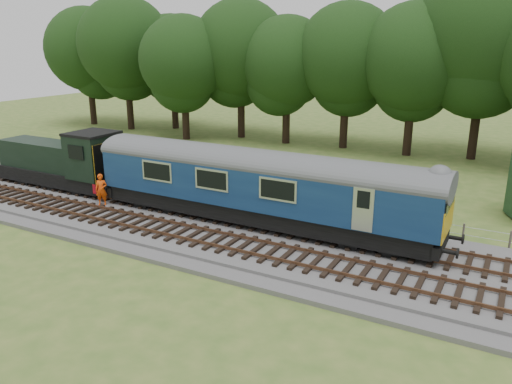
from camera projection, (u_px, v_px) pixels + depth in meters
The scene contains 9 objects.
ground at pixel (200, 230), 25.51m from camera, with size 120.00×120.00×0.00m, color #446725.
ballast at pixel (200, 226), 25.46m from camera, with size 70.00×7.00×0.35m, color #4C4C4F.
track_north at pixel (215, 214), 26.57m from camera, with size 67.20×2.40×0.21m.
track_south at pixel (181, 232), 24.05m from camera, with size 67.20×2.40×0.21m.
fence at pixel (244, 205), 29.29m from camera, with size 64.00×0.12×1.00m, color #6B6054, non-canonical shape.
tree_line at pixel (343, 150), 43.98m from camera, with size 70.00×8.00×18.00m, color black, non-canonical shape.
dmu_railcar at pixel (258, 181), 24.74m from camera, with size 18.05×2.86×3.88m.
shunter_loco at pixel (63, 162), 31.32m from camera, with size 8.91×2.60×3.38m.
worker at pixel (101, 190), 27.99m from camera, with size 0.66×0.43×1.80m, color #FF4F0D.
Camera 1 is at (13.95, -19.55, 9.26)m, focal length 35.00 mm.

